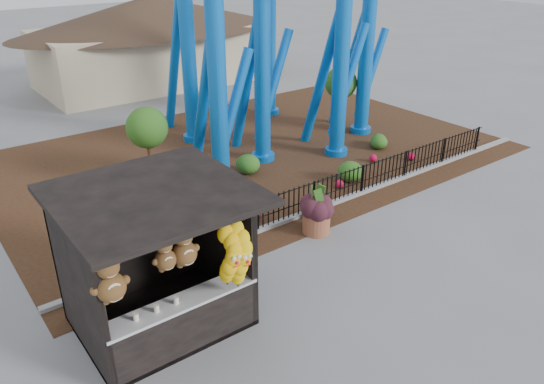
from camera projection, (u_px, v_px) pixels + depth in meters
ground at (307, 296)px, 11.95m from camera, size 120.00×120.00×0.00m
mulch_bed at (250, 153)px, 19.88m from camera, size 18.00×12.00×0.02m
curb at (343, 199)px, 16.25m from camera, size 18.00×0.18×0.12m
prize_booth at (162, 266)px, 10.31m from camera, size 3.50×3.40×3.12m
picket_fence at (365, 179)px, 16.54m from camera, size 12.20×0.06×1.00m
terracotta_planter at (316, 222)px, 14.42m from camera, size 0.89×0.89×0.66m
planter_foliage at (317, 200)px, 14.14m from camera, size 0.70×0.70×0.64m
potted_plant at (316, 205)px, 15.12m from camera, size 0.97×0.91×0.86m
landscaping at (318, 164)px, 18.15m from camera, size 7.71×3.45×0.67m
pavilion at (152, 25)px, 28.28m from camera, size 15.00×15.00×4.80m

